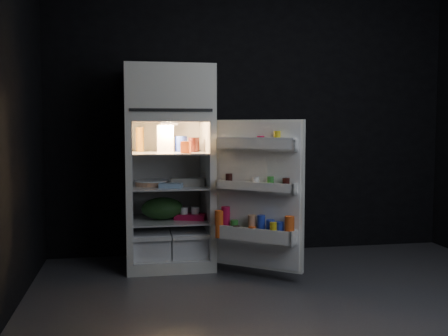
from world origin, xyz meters
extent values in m
cube|color=#45454A|center=(0.00, 0.00, 0.00)|extent=(4.00, 3.40, 0.00)
cube|color=black|center=(0.00, 1.70, 1.35)|extent=(4.00, 0.00, 2.70)
cube|color=white|center=(-0.87, 1.30, 0.05)|extent=(0.76, 0.70, 0.10)
cube|color=white|center=(-1.22, 1.30, 0.70)|extent=(0.05, 0.70, 1.20)
cube|color=white|center=(-0.51, 1.30, 0.70)|extent=(0.05, 0.70, 1.20)
cube|color=white|center=(-0.87, 1.62, 0.70)|extent=(0.66, 0.05, 1.20)
cube|color=white|center=(-0.87, 1.30, 1.33)|extent=(0.76, 0.70, 0.06)
cube|color=white|center=(-0.87, 1.30, 1.57)|extent=(0.76, 0.70, 0.42)
cube|color=black|center=(-0.87, 0.95, 1.39)|extent=(0.68, 0.01, 0.02)
cube|color=white|center=(-1.20, 1.28, 0.70)|extent=(0.01, 0.65, 1.20)
cube|color=white|center=(-0.54, 1.28, 0.70)|extent=(0.01, 0.65, 1.20)
cube|color=white|center=(-0.87, 1.28, 1.30)|extent=(0.66, 0.65, 0.01)
cube|color=white|center=(-0.87, 1.28, 0.10)|extent=(0.66, 0.65, 0.01)
cube|color=white|center=(-0.87, 1.28, 1.02)|extent=(0.65, 0.63, 0.01)
cube|color=white|center=(-0.87, 1.28, 0.72)|extent=(0.65, 0.63, 0.01)
cube|color=white|center=(-0.87, 1.28, 0.42)|extent=(0.65, 0.63, 0.01)
cube|color=white|center=(-1.03, 1.30, 0.22)|extent=(0.32, 0.59, 0.22)
cube|color=white|center=(-0.70, 1.30, 0.22)|extent=(0.32, 0.59, 0.22)
cube|color=white|center=(-1.03, 0.97, 0.31)|extent=(0.32, 0.02, 0.03)
cube|color=white|center=(-0.70, 0.97, 0.31)|extent=(0.32, 0.02, 0.03)
cube|color=#FFE5B2|center=(-0.87, 1.23, 1.28)|extent=(0.14, 0.14, 0.02)
cube|color=white|center=(-0.17, 0.74, 0.70)|extent=(0.63, 0.51, 1.22)
cube|color=white|center=(-0.19, 0.71, 0.70)|extent=(0.57, 0.45, 1.18)
cube|color=white|center=(-0.22, 0.68, 1.07)|extent=(0.59, 0.49, 0.02)
cube|color=white|center=(-0.24, 0.65, 1.11)|extent=(0.55, 0.43, 0.10)
cube|color=white|center=(0.04, 0.48, 1.11)|extent=(0.07, 0.08, 0.10)
cube|color=white|center=(-0.48, 0.88, 1.11)|extent=(0.07, 0.08, 0.10)
cube|color=white|center=(-0.22, 0.68, 0.73)|extent=(0.60, 0.50, 0.02)
cube|color=white|center=(-0.25, 0.65, 0.77)|extent=(0.55, 0.43, 0.09)
cube|color=white|center=(0.04, 0.47, 0.77)|extent=(0.08, 0.09, 0.09)
cube|color=white|center=(-0.48, 0.88, 0.77)|extent=(0.08, 0.09, 0.09)
cube|color=white|center=(-0.23, 0.66, 0.33)|extent=(0.62, 0.53, 0.02)
cube|color=white|center=(-0.27, 0.61, 0.38)|extent=(0.55, 0.43, 0.13)
cube|color=white|center=(0.03, 0.46, 0.38)|extent=(0.10, 0.12, 0.13)
cube|color=white|center=(-0.49, 0.86, 0.38)|extent=(0.10, 0.12, 0.13)
cube|color=white|center=(-0.22, 0.68, 1.16)|extent=(0.58, 0.48, 0.02)
cylinder|color=yellow|center=(-0.08, 0.57, 1.15)|extent=(0.08, 0.08, 0.14)
cylinder|color=#BA0F3B|center=(-0.19, 0.66, 1.13)|extent=(0.08, 0.08, 0.10)
cylinder|color=#338C33|center=(-0.36, 0.79, 1.12)|extent=(0.08, 0.08, 0.09)
cylinder|color=black|center=(-0.02, 0.52, 0.80)|extent=(0.08, 0.08, 0.11)
cylinder|color=#338C33|center=(-0.12, 0.60, 0.80)|extent=(0.07, 0.07, 0.12)
cylinder|color=silver|center=(-0.22, 0.68, 0.80)|extent=(0.08, 0.08, 0.11)
cylinder|color=black|center=(-0.41, 0.82, 0.81)|extent=(0.08, 0.08, 0.12)
cylinder|color=#EC591B|center=(0.00, 0.48, 0.45)|extent=(0.11, 0.11, 0.22)
cylinder|color=#2139B4|center=(-0.06, 0.53, 0.42)|extent=(0.08, 0.08, 0.17)
cylinder|color=#2139B4|center=(-0.12, 0.58, 0.43)|extent=(0.10, 0.10, 0.18)
cylinder|color=#2139B4|center=(-0.19, 0.62, 0.44)|extent=(0.09, 0.09, 0.21)
cylinder|color=tan|center=(-0.25, 0.67, 0.44)|extent=(0.10, 0.10, 0.20)
cylinder|color=#338C33|center=(-0.37, 0.77, 0.41)|extent=(0.09, 0.09, 0.15)
cylinder|color=#BA0F3B|center=(-0.44, 0.82, 0.47)|extent=(0.10, 0.10, 0.25)
cylinder|color=yellow|center=(-0.12, 0.52, 0.42)|extent=(0.08, 0.08, 0.17)
cylinder|color=#EC591B|center=(-0.26, 0.63, 0.40)|extent=(0.08, 0.08, 0.12)
cylinder|color=black|center=(-0.37, 0.72, 0.40)|extent=(0.08, 0.08, 0.11)
cylinder|color=#EC591B|center=(-0.49, 0.81, 0.45)|extent=(0.10, 0.10, 0.22)
cylinder|color=white|center=(-0.44, 0.82, 0.58)|extent=(0.05, 0.05, 0.02)
cube|color=white|center=(-0.90, 1.36, 1.15)|extent=(0.15, 0.15, 0.24)
cylinder|color=#2139B4|center=(-0.75, 1.35, 1.10)|extent=(0.12, 0.12, 0.14)
cylinder|color=black|center=(-0.64, 1.26, 1.09)|extent=(0.11, 0.11, 0.13)
cylinder|color=#AB6E1B|center=(-1.12, 1.42, 1.14)|extent=(0.08, 0.08, 0.22)
cube|color=#EC591B|center=(-0.74, 1.10, 1.08)|extent=(0.09, 0.09, 0.10)
cube|color=gray|center=(-0.71, 1.22, 0.76)|extent=(0.31, 0.14, 0.07)
cylinder|color=tan|center=(-1.02, 1.31, 0.75)|extent=(0.34, 0.34, 0.04)
cube|color=#8EB6DC|center=(-0.87, 1.12, 0.75)|extent=(0.22, 0.15, 0.04)
cube|color=beige|center=(-0.61, 1.41, 0.75)|extent=(0.16, 0.15, 0.05)
ellipsoid|color=#193815|center=(-0.93, 1.27, 0.52)|extent=(0.42, 0.37, 0.20)
cube|color=#BA0F3B|center=(-0.68, 1.21, 0.45)|extent=(0.31, 0.23, 0.05)
cylinder|color=#BA0F3B|center=(-0.75, 1.42, 0.47)|extent=(0.08, 0.08, 0.09)
cylinder|color=silver|center=(-0.69, 1.41, 0.47)|extent=(0.07, 0.07, 0.09)
camera|label=1|loc=(-1.22, -3.39, 1.26)|focal=42.00mm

